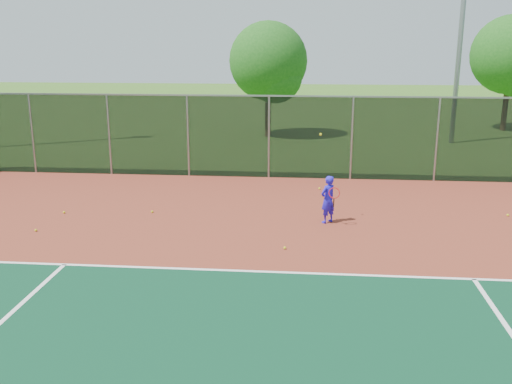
# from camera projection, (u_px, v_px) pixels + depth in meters

# --- Properties ---
(ground) EXTENTS (120.00, 120.00, 0.00)m
(ground) POSITION_uv_depth(u_px,v_px,m) (399.00, 350.00, 9.38)
(ground) COLOR #33611B
(ground) RESTS_ON ground
(court_apron) EXTENTS (30.00, 20.00, 0.02)m
(court_apron) POSITION_uv_depth(u_px,v_px,m) (384.00, 297.00, 11.30)
(court_apron) COLOR maroon
(court_apron) RESTS_ON ground
(fence_back) EXTENTS (30.00, 0.06, 3.03)m
(fence_back) POSITION_uv_depth(u_px,v_px,m) (352.00, 137.00, 20.53)
(fence_back) COLOR black
(fence_back) RESTS_ON court_apron
(tennis_player) EXTENTS (0.59, 0.70, 2.50)m
(tennis_player) POSITION_uv_depth(u_px,v_px,m) (328.00, 199.00, 15.72)
(tennis_player) COLOR #2317DA
(tennis_player) RESTS_ON court_apron
(practice_ball_0) EXTENTS (0.07, 0.07, 0.07)m
(practice_ball_0) POSITION_uv_depth(u_px,v_px,m) (319.00, 188.00, 19.42)
(practice_ball_0) COLOR gold
(practice_ball_0) RESTS_ON court_apron
(practice_ball_1) EXTENTS (0.07, 0.07, 0.07)m
(practice_ball_1) POSITION_uv_depth(u_px,v_px,m) (36.00, 230.00, 15.13)
(practice_ball_1) COLOR gold
(practice_ball_1) RESTS_ON court_apron
(practice_ball_2) EXTENTS (0.07, 0.07, 0.07)m
(practice_ball_2) POSITION_uv_depth(u_px,v_px,m) (508.00, 215.00, 16.45)
(practice_ball_2) COLOR gold
(practice_ball_2) RESTS_ON court_apron
(practice_ball_3) EXTENTS (0.07, 0.07, 0.07)m
(practice_ball_3) POSITION_uv_depth(u_px,v_px,m) (285.00, 248.00, 13.84)
(practice_ball_3) COLOR gold
(practice_ball_3) RESTS_ON court_apron
(practice_ball_4) EXTENTS (0.07, 0.07, 0.07)m
(practice_ball_4) POSITION_uv_depth(u_px,v_px,m) (152.00, 212.00, 16.77)
(practice_ball_4) COLOR gold
(practice_ball_4) RESTS_ON court_apron
(practice_ball_5) EXTENTS (0.07, 0.07, 0.07)m
(practice_ball_5) POSITION_uv_depth(u_px,v_px,m) (64.00, 212.00, 16.72)
(practice_ball_5) COLOR gold
(practice_ball_5) RESTS_ON court_apron
(tree_back_left) EXTENTS (4.06, 4.06, 5.96)m
(tree_back_left) POSITION_uv_depth(u_px,v_px,m) (270.00, 65.00, 29.42)
(tree_back_left) COLOR #3B2915
(tree_back_left) RESTS_ON ground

